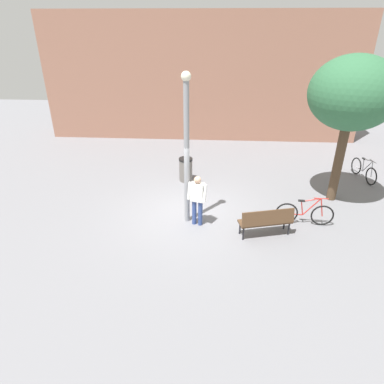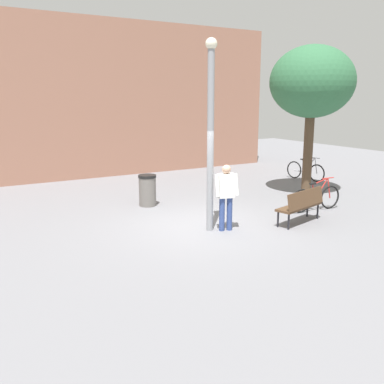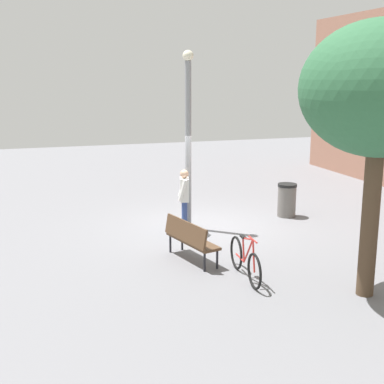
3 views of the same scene
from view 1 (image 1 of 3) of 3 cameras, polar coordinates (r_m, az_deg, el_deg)
ground_plane at (r=11.31m, az=-0.37°, el=-3.66°), size 36.00×36.00×0.00m
building_facade at (r=18.94m, az=1.67°, el=19.15°), size 16.59×2.00×6.41m
lamppost at (r=9.83m, az=-0.93°, el=7.88°), size 0.28×0.28×4.64m
person_by_lamppost at (r=10.24m, az=0.92°, el=-0.95°), size 0.63×0.39×1.67m
park_bench at (r=10.13m, az=12.65°, el=-4.74°), size 1.67×0.85×0.92m
plaza_tree at (r=12.12m, az=25.87°, el=14.86°), size 2.79×2.79×4.97m
bicycle_silver at (r=15.37m, az=27.38°, el=3.32°), size 0.35×1.79×0.97m
bicycle_red at (r=11.13m, az=18.78°, el=-3.50°), size 1.81×0.18×0.97m
trash_bin at (r=13.47m, az=-1.07°, el=3.89°), size 0.55×0.55×0.97m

